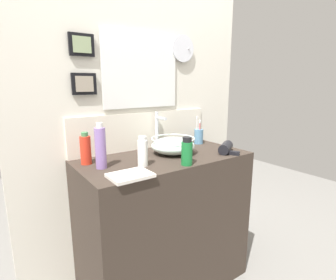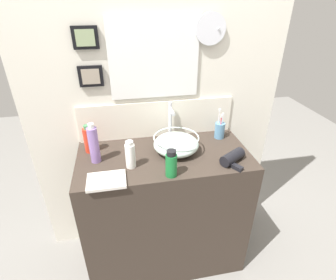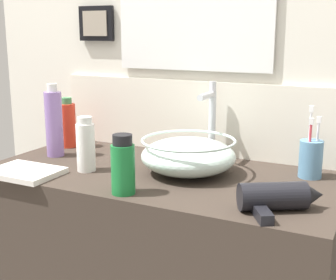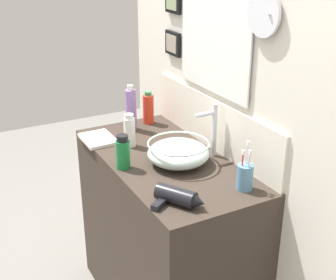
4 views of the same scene
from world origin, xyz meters
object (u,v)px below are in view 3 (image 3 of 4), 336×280
(hand_towel, at_px, (25,172))
(hair_drier, at_px, (279,197))
(glass_bowl_sink, at_px, (188,155))
(lotion_bottle, at_px, (123,166))
(toothbrush_cup, at_px, (311,158))
(spray_bottle, at_px, (68,124))
(shampoo_bottle, at_px, (86,145))
(soap_dispenser, at_px, (54,123))
(faucet, at_px, (211,115))

(hand_towel, bearing_deg, hair_drier, 4.28)
(glass_bowl_sink, distance_m, lotion_bottle, 0.25)
(hair_drier, bearing_deg, toothbrush_cup, 86.11)
(toothbrush_cup, bearing_deg, hair_drier, -93.89)
(lotion_bottle, height_order, hand_towel, lotion_bottle)
(toothbrush_cup, distance_m, lotion_bottle, 0.54)
(glass_bowl_sink, relative_size, hair_drier, 1.37)
(spray_bottle, bearing_deg, toothbrush_cup, 1.20)
(hair_drier, bearing_deg, shampoo_bottle, 174.18)
(hair_drier, xyz_separation_m, soap_dispenser, (-0.79, 0.16, 0.08))
(spray_bottle, height_order, shampoo_bottle, spray_bottle)
(soap_dispenser, height_order, lotion_bottle, soap_dispenser)
(hair_drier, height_order, hand_towel, hair_drier)
(toothbrush_cup, xyz_separation_m, hand_towel, (-0.75, -0.35, -0.05))
(hair_drier, distance_m, toothbrush_cup, 0.30)
(glass_bowl_sink, bearing_deg, hand_towel, -151.77)
(lotion_bottle, height_order, spray_bottle, spray_bottle)
(faucet, bearing_deg, shampoo_bottle, -134.86)
(faucet, bearing_deg, spray_bottle, -172.28)
(glass_bowl_sink, height_order, hair_drier, glass_bowl_sink)
(spray_bottle, height_order, hand_towel, spray_bottle)
(toothbrush_cup, height_order, lotion_bottle, toothbrush_cup)
(toothbrush_cup, bearing_deg, shampoo_bottle, -159.15)
(glass_bowl_sink, bearing_deg, spray_bottle, 168.69)
(soap_dispenser, distance_m, hand_towel, 0.24)
(lotion_bottle, distance_m, hand_towel, 0.35)
(glass_bowl_sink, distance_m, hand_towel, 0.48)
(hair_drier, bearing_deg, spray_bottle, 161.61)
(shampoo_bottle, bearing_deg, lotion_bottle, -30.86)
(glass_bowl_sink, distance_m, soap_dispenser, 0.49)
(glass_bowl_sink, relative_size, toothbrush_cup, 1.36)
(faucet, height_order, shampoo_bottle, faucet)
(soap_dispenser, relative_size, hand_towel, 1.21)
(toothbrush_cup, bearing_deg, faucet, 170.81)
(hand_towel, bearing_deg, glass_bowl_sink, 28.23)
(lotion_bottle, bearing_deg, hand_towel, 178.70)
(faucet, bearing_deg, glass_bowl_sink, -90.00)
(spray_bottle, bearing_deg, lotion_bottle, -37.39)
(glass_bowl_sink, relative_size, hand_towel, 1.39)
(hand_towel, bearing_deg, shampoo_bottle, 40.17)
(toothbrush_cup, bearing_deg, glass_bowl_sink, -159.55)
(hair_drier, bearing_deg, faucet, 131.59)
(soap_dispenser, bearing_deg, shampoo_bottle, -25.87)
(shampoo_bottle, bearing_deg, soap_dispenser, 154.13)
(toothbrush_cup, height_order, soap_dispenser, soap_dispenser)
(soap_dispenser, bearing_deg, glass_bowl_sink, 1.86)
(toothbrush_cup, relative_size, hand_towel, 1.02)
(spray_bottle, relative_size, shampoo_bottle, 1.09)
(spray_bottle, xyz_separation_m, hand_towel, (0.10, -0.33, -0.08))
(faucet, height_order, lotion_bottle, faucet)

